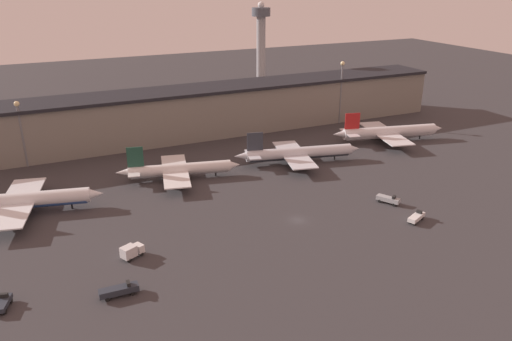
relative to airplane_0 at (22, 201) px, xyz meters
name	(u,v)px	position (x,y,z in m)	size (l,w,h in m)	color
ground	(298,220)	(65.93, -35.33, -3.70)	(600.00, 600.00, 0.00)	#383538
terminal_building	(197,112)	(65.93, 47.25, 6.03)	(215.31, 20.20, 19.34)	gray
airplane_0	(22,201)	(0.00, 0.00, 0.00)	(42.23, 34.21, 13.91)	white
airplane_1	(179,170)	(45.53, 5.64, -0.50)	(39.10, 29.68, 11.67)	white
airplane_2	(298,153)	(87.09, 2.58, -0.24)	(44.56, 29.51, 11.90)	silver
airplane_3	(389,132)	(130.72, 8.57, -0.01)	(45.59, 32.20, 12.16)	silver
service_vehicle_0	(119,290)	(16.63, -49.35, -2.34)	(7.94, 2.36, 2.87)	#282D38
service_vehicle_1	(416,217)	(94.16, -48.96, -2.47)	(6.65, 4.48, 2.62)	white
service_vehicle_2	(131,251)	(21.94, -35.76, -1.89)	(5.83, 4.56, 3.26)	white
service_vehicle_3	(388,199)	(94.49, -36.96, -2.40)	(4.98, 6.74, 2.75)	#9EA3A8
service_vehicle_4	(2,303)	(-5.00, -43.80, -2.54)	(4.02, 5.94, 2.49)	#282D38
lamp_post_0	(20,125)	(1.93, 38.19, 10.90)	(1.80, 1.80, 22.65)	slate
lamp_post_1	(341,85)	(127.71, 38.19, 13.21)	(1.80, 1.80, 26.84)	slate
control_tower	(261,45)	(114.28, 90.14, 24.27)	(9.00, 9.00, 48.56)	#99999E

